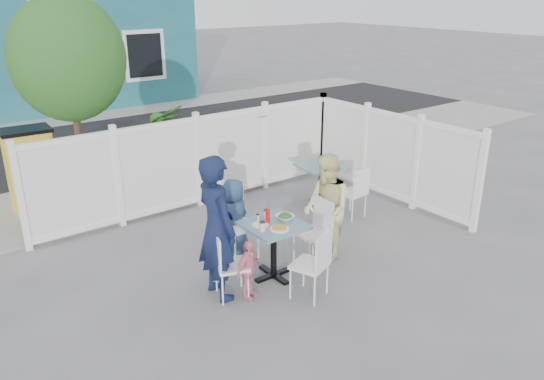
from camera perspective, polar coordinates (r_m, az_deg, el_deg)
ground at (r=7.71m, az=0.61°, el=-7.21°), size 80.00×80.00×0.00m
near_sidewalk at (r=10.71m, az=-11.93°, el=0.64°), size 24.00×2.60×0.01m
street at (r=14.01m, az=-18.58°, el=4.80°), size 24.00×5.00×0.01m
far_sidewalk at (r=16.90m, az=-22.13°, el=6.99°), size 24.00×1.60×0.01m
fence_back at (r=9.31m, az=-7.96°, el=2.90°), size 5.86×0.08×1.60m
fence_right at (r=9.75m, az=12.52°, el=3.43°), size 0.08×3.66×1.60m
tree at (r=9.10m, az=-21.06°, el=13.01°), size 1.80×1.62×3.59m
utility_cabinet at (r=10.00m, az=-24.45°, el=1.87°), size 0.77×0.56×1.38m
potted_shrub_a at (r=9.76m, az=-11.48°, el=4.00°), size 1.32×1.32×1.72m
potted_shrub_b at (r=10.47m, az=-3.31°, el=4.78°), size 1.73×1.70×1.45m
main_table at (r=6.95m, az=0.18°, el=-4.97°), size 0.74×0.74×0.77m
spare_table at (r=9.25m, az=5.27°, el=1.65°), size 0.81×0.81×0.77m
chair_left at (r=6.56m, az=-5.03°, el=-7.55°), size 0.49×0.50×0.88m
chair_right at (r=7.38m, az=4.81°, el=-3.93°), size 0.44×0.45×0.93m
chair_back at (r=7.53m, az=-3.98°, el=-2.98°), size 0.47×0.45×1.01m
chair_near at (r=6.53m, az=4.68°, el=-7.54°), size 0.53×0.52×0.91m
chair_spare at (r=8.88m, az=9.01°, el=0.06°), size 0.43×0.42×0.87m
man at (r=6.44m, az=-5.95°, el=-4.09°), size 0.46×0.68×1.84m
woman at (r=7.42m, az=5.88°, el=-1.92°), size 0.81×0.90×1.53m
boy at (r=7.54m, az=-4.12°, el=-3.04°), size 0.64×0.49×1.16m
toddler at (r=6.59m, az=-2.55°, el=-8.59°), size 0.50×0.34×0.78m
plate_main at (r=6.72m, az=0.80°, el=-4.20°), size 0.25×0.25×0.02m
plate_side at (r=6.84m, az=-1.25°, el=-3.74°), size 0.22×0.22×0.02m
salad_bowl at (r=7.00m, az=1.42°, el=-2.95°), size 0.24×0.24×0.06m
coffee_cup_a at (r=6.66m, az=-1.05°, el=-3.96°), size 0.08×0.08×0.11m
coffee_cup_b at (r=7.02m, az=-0.58°, el=-2.63°), size 0.07×0.07×0.11m
ketchup_bottle at (r=6.86m, az=-0.46°, el=-2.92°), size 0.06×0.06×0.18m
salt_shaker at (r=6.96m, az=-1.53°, el=-3.04°), size 0.03×0.03×0.07m
pepper_shaker at (r=7.00m, az=-1.56°, el=-2.87°), size 0.03×0.03×0.07m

